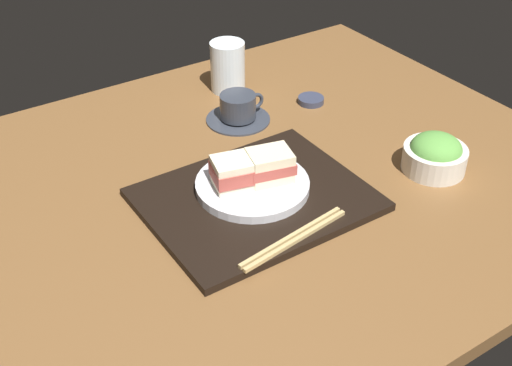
{
  "coord_description": "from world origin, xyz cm",
  "views": [
    {
      "loc": [
        -47.1,
        -84.01,
        70.51
      ],
      "look_at": [
        3.82,
        -6.97,
        5.0
      ],
      "focal_mm": 46.34,
      "sensor_mm": 36.0,
      "label": 1
    }
  ],
  "objects_px": {
    "chopsticks_pair": "(294,238)",
    "small_sauce_dish": "(311,100)",
    "sandwich_plate": "(252,185)",
    "sandwich_far": "(270,166)",
    "drinking_glass": "(228,67)",
    "sandwich_near": "(235,172)",
    "salad_bowl": "(435,154)",
    "coffee_cup": "(238,110)"
  },
  "relations": [
    {
      "from": "coffee_cup",
      "to": "small_sauce_dish",
      "type": "xyz_separation_m",
      "value": [
        0.18,
        -0.02,
        -0.02
      ]
    },
    {
      "from": "sandwich_near",
      "to": "coffee_cup",
      "type": "distance_m",
      "value": 0.28
    },
    {
      "from": "sandwich_near",
      "to": "sandwich_far",
      "type": "relative_size",
      "value": 0.98
    },
    {
      "from": "coffee_cup",
      "to": "sandwich_near",
      "type": "bearing_deg",
      "value": -123.39
    },
    {
      "from": "chopsticks_pair",
      "to": "drinking_glass",
      "type": "height_order",
      "value": "drinking_glass"
    },
    {
      "from": "sandwich_near",
      "to": "chopsticks_pair",
      "type": "height_order",
      "value": "sandwich_near"
    },
    {
      "from": "sandwich_near",
      "to": "drinking_glass",
      "type": "distance_m",
      "value": 0.42
    },
    {
      "from": "salad_bowl",
      "to": "sandwich_near",
      "type": "bearing_deg",
      "value": 160.61
    },
    {
      "from": "drinking_glass",
      "to": "salad_bowl",
      "type": "bearing_deg",
      "value": -72.86
    },
    {
      "from": "salad_bowl",
      "to": "chopsticks_pair",
      "type": "distance_m",
      "value": 0.36
    },
    {
      "from": "chopsticks_pair",
      "to": "coffee_cup",
      "type": "xyz_separation_m",
      "value": [
        0.14,
        0.4,
        0.01
      ]
    },
    {
      "from": "sandwich_near",
      "to": "coffee_cup",
      "type": "bearing_deg",
      "value": 56.61
    },
    {
      "from": "sandwich_plate",
      "to": "sandwich_far",
      "type": "relative_size",
      "value": 2.2
    },
    {
      "from": "chopsticks_pair",
      "to": "small_sauce_dish",
      "type": "bearing_deg",
      "value": 49.44
    },
    {
      "from": "sandwich_plate",
      "to": "drinking_glass",
      "type": "xyz_separation_m",
      "value": [
        0.18,
        0.38,
        0.03
      ]
    },
    {
      "from": "salad_bowl",
      "to": "sandwich_plate",
      "type": "bearing_deg",
      "value": 160.34
    },
    {
      "from": "sandwich_near",
      "to": "small_sauce_dish",
      "type": "distance_m",
      "value": 0.39
    },
    {
      "from": "sandwich_plate",
      "to": "small_sauce_dish",
      "type": "relative_size",
      "value": 3.53
    },
    {
      "from": "salad_bowl",
      "to": "small_sauce_dish",
      "type": "xyz_separation_m",
      "value": [
        -0.03,
        0.34,
        -0.03
      ]
    },
    {
      "from": "sandwich_near",
      "to": "salad_bowl",
      "type": "distance_m",
      "value": 0.39
    },
    {
      "from": "sandwich_near",
      "to": "drinking_glass",
      "type": "bearing_deg",
      "value": 60.22
    },
    {
      "from": "sandwich_near",
      "to": "chopsticks_pair",
      "type": "relative_size",
      "value": 0.41
    },
    {
      "from": "sandwich_plate",
      "to": "small_sauce_dish",
      "type": "xyz_separation_m",
      "value": [
        0.3,
        0.22,
        -0.02
      ]
    },
    {
      "from": "sandwich_near",
      "to": "salad_bowl",
      "type": "xyz_separation_m",
      "value": [
        0.36,
        -0.13,
        -0.02
      ]
    },
    {
      "from": "salad_bowl",
      "to": "coffee_cup",
      "type": "relative_size",
      "value": 0.88
    },
    {
      "from": "coffee_cup",
      "to": "small_sauce_dish",
      "type": "distance_m",
      "value": 0.18
    },
    {
      "from": "small_sauce_dish",
      "to": "chopsticks_pair",
      "type": "bearing_deg",
      "value": -130.56
    },
    {
      "from": "sandwich_plate",
      "to": "drinking_glass",
      "type": "bearing_deg",
      "value": 64.5
    },
    {
      "from": "drinking_glass",
      "to": "small_sauce_dish",
      "type": "distance_m",
      "value": 0.2
    },
    {
      "from": "chopsticks_pair",
      "to": "small_sauce_dish",
      "type": "distance_m",
      "value": 0.49
    },
    {
      "from": "salad_bowl",
      "to": "chopsticks_pair",
      "type": "xyz_separation_m",
      "value": [
        -0.35,
        -0.04,
        -0.02
      ]
    },
    {
      "from": "sandwich_plate",
      "to": "coffee_cup",
      "type": "xyz_separation_m",
      "value": [
        0.12,
        0.24,
        0.0
      ]
    },
    {
      "from": "sandwich_near",
      "to": "sandwich_far",
      "type": "bearing_deg",
      "value": -16.45
    },
    {
      "from": "chopsticks_pair",
      "to": "small_sauce_dish",
      "type": "xyz_separation_m",
      "value": [
        0.32,
        0.37,
        -0.01
      ]
    },
    {
      "from": "sandwich_near",
      "to": "chopsticks_pair",
      "type": "bearing_deg",
      "value": -86.76
    },
    {
      "from": "sandwich_plate",
      "to": "drinking_glass",
      "type": "height_order",
      "value": "drinking_glass"
    },
    {
      "from": "sandwich_far",
      "to": "sandwich_plate",
      "type": "bearing_deg",
      "value": 163.55
    },
    {
      "from": "chopsticks_pair",
      "to": "small_sauce_dish",
      "type": "height_order",
      "value": "chopsticks_pair"
    },
    {
      "from": "sandwich_far",
      "to": "chopsticks_pair",
      "type": "bearing_deg",
      "value": -109.63
    },
    {
      "from": "sandwich_far",
      "to": "chopsticks_pair",
      "type": "distance_m",
      "value": 0.16
    },
    {
      "from": "chopsticks_pair",
      "to": "drinking_glass",
      "type": "xyz_separation_m",
      "value": [
        0.2,
        0.53,
        0.04
      ]
    },
    {
      "from": "salad_bowl",
      "to": "small_sauce_dish",
      "type": "distance_m",
      "value": 0.34
    }
  ]
}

